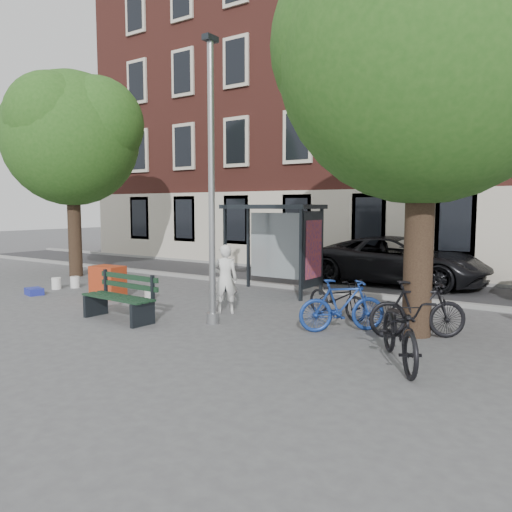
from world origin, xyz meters
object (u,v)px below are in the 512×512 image
object	(u,v)px
lamppost	(212,196)
car_dark	(399,261)
painter	(225,279)
bike_a	(337,298)
bike_d	(418,309)
bus_shelter	(286,229)
red_stand	(108,282)
bench	(120,300)
bike_c	(400,330)
bike_b	(342,305)

from	to	relation	value
lamppost	car_dark	bearing A→B (deg)	78.91
painter	bike_a	size ratio (longest dim) A/B	0.94
painter	bike_d	distance (m)	4.52
bus_shelter	red_stand	size ratio (longest dim) A/B	3.17
lamppost	red_stand	size ratio (longest dim) A/B	6.79
car_dark	red_stand	distance (m)	9.23
bench	red_stand	size ratio (longest dim) A/B	2.23
painter	bike_c	bearing A→B (deg)	124.95
bus_shelter	bike_a	xyz separation A→B (m)	(2.61, -2.03, -1.45)
painter	bench	size ratio (longest dim) A/B	0.83
bike_c	car_dark	world-z (taller)	car_dark
painter	red_stand	distance (m)	4.03
bus_shelter	bike_b	bearing A→B (deg)	-44.08
bike_c	car_dark	xyz separation A→B (m)	(-2.80, 8.29, 0.22)
bike_b	car_dark	bearing A→B (deg)	-33.70
lamppost	bike_d	distance (m)	4.82
lamppost	bike_c	xyz separation A→B (m)	(4.33, -0.50, -2.21)
lamppost	bike_a	bearing A→B (deg)	46.04
bike_d	car_dark	distance (m)	6.96
painter	car_dark	distance (m)	7.07
bench	painter	bearing A→B (deg)	54.76
bike_a	bike_d	bearing A→B (deg)	-91.00
bike_b	bike_d	xyz separation A→B (m)	(1.43, 0.36, 0.02)
bus_shelter	bike_c	distance (m)	6.89
lamppost	bike_b	size ratio (longest dim) A/B	3.36
bus_shelter	painter	world-z (taller)	bus_shelter
lamppost	painter	xyz separation A→B (m)	(-0.43, 1.00, -1.95)
painter	bike_a	distance (m)	2.68
red_stand	bike_a	bearing A→B (deg)	11.56
bike_a	bike_d	xyz separation A→B (m)	(2.08, -0.76, 0.10)
bike_c	red_stand	world-z (taller)	bike_c
bike_a	car_dark	size ratio (longest dim) A/B	0.31
bike_b	bench	bearing A→B (deg)	69.16
bike_b	bike_c	xyz separation A→B (m)	(1.69, -1.45, 0.02)
bench	bike_d	xyz separation A→B (m)	(6.02, 2.23, 0.10)
lamppost	bike_b	xyz separation A→B (m)	(2.65, 0.95, -2.24)
lamppost	bench	distance (m)	3.16
bike_d	red_stand	bearing A→B (deg)	59.41
bench	bike_c	size ratio (longest dim) A/B	0.92
lamppost	bike_c	distance (m)	4.89
bike_a	lamppost	bearing A→B (deg)	155.17
bike_b	red_stand	distance (m)	7.08
lamppost	red_stand	xyz separation A→B (m)	(-4.43, 0.76, -2.33)
bench	bus_shelter	bearing A→B (deg)	78.22
lamppost	car_dark	xyz separation A→B (m)	(1.53, 7.79, -1.99)
painter	bike_c	world-z (taller)	painter
red_stand	bench	bearing A→B (deg)	-33.88
bike_a	bike_b	size ratio (longest dim) A/B	0.97
bike_a	red_stand	bearing A→B (deg)	120.69
bike_b	lamppost	bearing A→B (deg)	66.84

